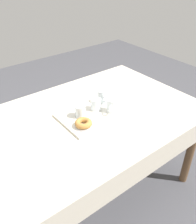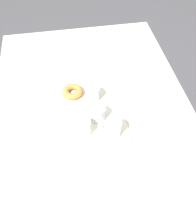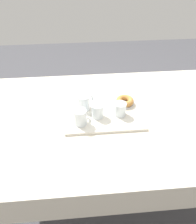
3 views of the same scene
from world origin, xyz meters
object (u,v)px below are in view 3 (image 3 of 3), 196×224
(tea_mug_left, at_px, (84,103))
(water_glass_near, at_px, (120,110))
(donut_plate_left, at_px, (125,104))
(tea_mug_right, at_px, (80,117))
(serving_tray, at_px, (104,114))
(water_glass_far, at_px, (98,112))
(dining_table, at_px, (107,126))
(sugar_donut_left, at_px, (125,101))

(tea_mug_left, bearing_deg, water_glass_near, -20.96)
(donut_plate_left, bearing_deg, tea_mug_left, -174.82)
(tea_mug_right, bearing_deg, serving_tray, 29.76)
(tea_mug_right, xyz_separation_m, water_glass_near, (0.24, 0.06, -0.00))
(tea_mug_left, distance_m, water_glass_far, 0.11)
(water_glass_near, bearing_deg, tea_mug_left, 159.04)
(tea_mug_left, xyz_separation_m, tea_mug_right, (-0.03, -0.14, 0.00))
(serving_tray, distance_m, water_glass_far, 0.06)
(dining_table, distance_m, sugar_donut_left, 0.20)
(tea_mug_left, relative_size, water_glass_near, 1.24)
(tea_mug_right, distance_m, sugar_donut_left, 0.33)
(dining_table, xyz_separation_m, water_glass_far, (-0.06, -0.01, 0.13))
(tea_mug_left, relative_size, sugar_donut_left, 0.93)
(serving_tray, relative_size, water_glass_far, 5.59)
(tea_mug_left, distance_m, donut_plate_left, 0.26)
(dining_table, distance_m, donut_plate_left, 0.18)
(water_glass_far, bearing_deg, dining_table, 10.18)
(water_glass_near, xyz_separation_m, water_glass_far, (-0.13, -0.00, -0.00))
(tea_mug_left, distance_m, water_glass_near, 0.22)
(tea_mug_left, bearing_deg, tea_mug_right, -100.66)
(dining_table, height_order, serving_tray, serving_tray)
(dining_table, height_order, donut_plate_left, donut_plate_left)
(water_glass_near, distance_m, water_glass_far, 0.13)
(tea_mug_right, relative_size, water_glass_near, 1.31)
(sugar_donut_left, bearing_deg, dining_table, -141.56)
(tea_mug_left, xyz_separation_m, sugar_donut_left, (0.26, 0.02, -0.02))
(tea_mug_right, relative_size, donut_plate_left, 0.93)
(sugar_donut_left, bearing_deg, donut_plate_left, 0.00)
(water_glass_near, xyz_separation_m, donut_plate_left, (0.05, 0.10, -0.04))
(tea_mug_right, relative_size, water_glass_far, 1.31)
(dining_table, xyz_separation_m, tea_mug_left, (-0.13, 0.07, 0.14))
(dining_table, bearing_deg, donut_plate_left, 38.44)
(donut_plate_left, bearing_deg, water_glass_far, -149.32)
(dining_table, height_order, tea_mug_right, tea_mug_right)
(serving_tray, xyz_separation_m, water_glass_near, (0.10, -0.02, 0.05))
(serving_tray, relative_size, tea_mug_right, 4.28)
(water_glass_near, xyz_separation_m, sugar_donut_left, (0.05, 0.10, -0.01))
(tea_mug_left, xyz_separation_m, water_glass_far, (0.08, -0.08, -0.01))
(water_glass_far, distance_m, donut_plate_left, 0.21)
(water_glass_far, bearing_deg, water_glass_near, 1.88)
(sugar_donut_left, bearing_deg, water_glass_far, -149.32)
(dining_table, bearing_deg, tea_mug_right, -158.22)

